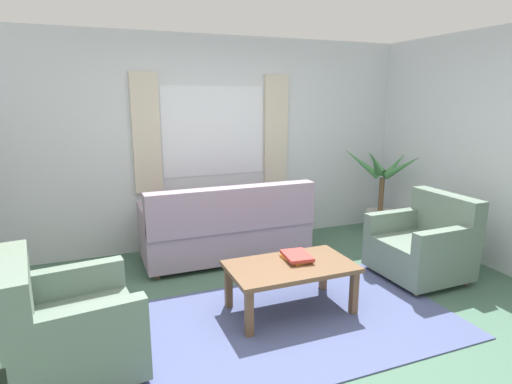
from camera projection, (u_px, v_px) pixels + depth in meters
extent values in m
plane|color=#476B56|center=(290.00, 323.00, 3.58)|extent=(6.24, 6.24, 0.00)
cube|color=silver|center=(213.00, 143.00, 5.34)|extent=(5.32, 0.12, 2.60)
cube|color=white|center=(214.00, 131.00, 5.25)|extent=(1.30, 0.01, 1.10)
cube|color=beige|center=(146.00, 134.00, 4.92)|extent=(0.32, 0.06, 1.40)
cube|color=beige|center=(276.00, 130.00, 5.52)|extent=(0.32, 0.06, 1.40)
cube|color=#4C5684|center=(290.00, 322.00, 3.58)|extent=(2.80, 1.66, 0.01)
cube|color=#998499|center=(225.00, 237.00, 4.98)|extent=(1.90, 0.80, 0.38)
cube|color=#998499|center=(233.00, 209.00, 4.60)|extent=(1.90, 0.20, 0.48)
cube|color=#998499|center=(292.00, 205.00, 5.23)|extent=(0.16, 0.80, 0.24)
cube|color=#998499|center=(149.00, 220.00, 4.60)|extent=(0.16, 0.80, 0.24)
cylinder|color=brown|center=(279.00, 238.00, 5.61)|extent=(0.06, 0.06, 0.06)
cylinder|color=brown|center=(149.00, 256.00, 5.00)|extent=(0.06, 0.06, 0.06)
cylinder|color=brown|center=(300.00, 254.00, 5.07)|extent=(0.06, 0.06, 0.06)
cylinder|color=brown|center=(157.00, 275.00, 4.45)|extent=(0.06, 0.06, 0.06)
cube|color=slate|center=(78.00, 340.00, 2.90)|extent=(0.90, 0.93, 0.36)
cube|color=slate|center=(15.00, 295.00, 2.65)|extent=(0.28, 0.86, 0.46)
cube|color=slate|center=(80.00, 326.00, 2.53)|extent=(0.81, 0.22, 0.22)
cube|color=slate|center=(68.00, 281.00, 3.14)|extent=(0.81, 0.22, 0.22)
cylinder|color=brown|center=(138.00, 380.00, 2.81)|extent=(0.05, 0.05, 0.06)
cylinder|color=brown|center=(118.00, 331.00, 3.39)|extent=(0.05, 0.05, 0.06)
cylinder|color=brown|center=(28.00, 354.00, 3.09)|extent=(0.05, 0.05, 0.06)
cube|color=slate|center=(418.00, 256.00, 4.43)|extent=(0.82, 0.85, 0.36)
cube|color=slate|center=(446.00, 215.00, 4.46)|extent=(0.20, 0.84, 0.46)
cube|color=slate|center=(397.00, 220.00, 4.69)|extent=(0.80, 0.14, 0.22)
cube|color=slate|center=(448.00, 240.00, 4.04)|extent=(0.80, 0.14, 0.22)
cylinder|color=brown|center=(372.00, 267.00, 4.66)|extent=(0.05, 0.05, 0.06)
cylinder|color=brown|center=(416.00, 293.00, 4.05)|extent=(0.05, 0.05, 0.06)
cylinder|color=brown|center=(416.00, 259.00, 4.90)|extent=(0.05, 0.05, 0.06)
cylinder|color=brown|center=(465.00, 282.00, 4.29)|extent=(0.05, 0.05, 0.06)
cube|color=brown|center=(291.00, 267.00, 3.69)|extent=(1.10, 0.64, 0.04)
cube|color=brown|center=(249.00, 314.00, 3.33)|extent=(0.06, 0.06, 0.40)
cube|color=brown|center=(354.00, 293.00, 3.68)|extent=(0.06, 0.06, 0.40)
cube|color=brown|center=(229.00, 287.00, 3.80)|extent=(0.06, 0.06, 0.40)
cube|color=brown|center=(323.00, 271.00, 4.15)|extent=(0.06, 0.06, 0.40)
cube|color=orange|center=(297.00, 258.00, 3.80)|extent=(0.24, 0.29, 0.03)
cube|color=#B23833|center=(297.00, 256.00, 3.78)|extent=(0.25, 0.32, 0.03)
cylinder|color=#B7B2A8|center=(379.00, 222.00, 5.86)|extent=(0.37, 0.37, 0.33)
cylinder|color=brown|center=(381.00, 195.00, 5.78)|extent=(0.07, 0.07, 0.46)
cone|color=#47894C|center=(395.00, 165.00, 5.80)|extent=(0.42, 0.16, 0.37)
cone|color=#47894C|center=(375.00, 162.00, 5.93)|extent=(0.19, 0.50, 0.35)
cone|color=#47894C|center=(362.00, 163.00, 5.72)|extent=(0.48, 0.35, 0.45)
cone|color=#47894C|center=(375.00, 164.00, 5.39)|extent=(0.55, 0.48, 0.45)
cone|color=#47894C|center=(403.00, 166.00, 5.52)|extent=(0.28, 0.48, 0.41)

